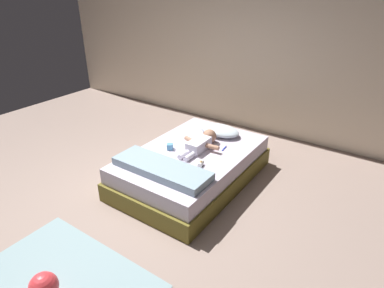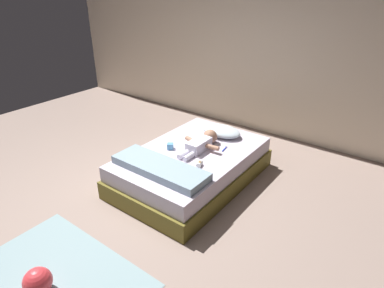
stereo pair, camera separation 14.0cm
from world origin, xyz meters
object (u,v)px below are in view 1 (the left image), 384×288
baby (202,143)px  toy_ball (44,287)px  bed (192,166)px  baby_bottle (201,164)px  toothbrush (224,148)px  toy_block (170,147)px  pillow (220,130)px

baby → toy_ball: baby is taller
bed → baby_bottle: 0.44m
bed → toothbrush: (0.29, 0.29, 0.22)m
toothbrush → toy_ball: bearing=-96.4°
toy_block → baby_bottle: 0.55m
pillow → toothbrush: (0.26, -0.33, -0.05)m
baby_bottle → baby: bearing=121.8°
toy_ball → bed: bearing=90.6°
pillow → toy_block: 0.78m
toy_block → bed: bearing=23.1°
toy_block → baby_bottle: size_ratio=0.95×
toothbrush → baby: bearing=-150.3°
baby_bottle → toy_ball: bearing=-98.0°
baby → toy_block: bearing=-139.4°
pillow → toothbrush: bearing=-51.5°
toothbrush → toy_ball: toothbrush is taller
pillow → baby_bottle: 0.89m
pillow → toy_ball: 2.73m
bed → baby_bottle: (0.28, -0.23, 0.24)m
baby → baby_bottle: size_ratio=6.44×
toothbrush → toy_ball: (-0.27, -2.38, -0.30)m
toothbrush → baby_bottle: bearing=-90.8°
toy_ball → baby: bearing=89.4°
baby → baby_bottle: baby is taller
baby → toy_block: baby is taller
bed → pillow: 0.68m
bed → baby_bottle: bearing=-39.5°
pillow → baby: bearing=-87.7°
toothbrush → toy_block: 0.67m
toothbrush → baby_bottle: size_ratio=1.30×
toy_ball → toy_block: toy_block is taller
bed → toothbrush: bearing=44.9°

